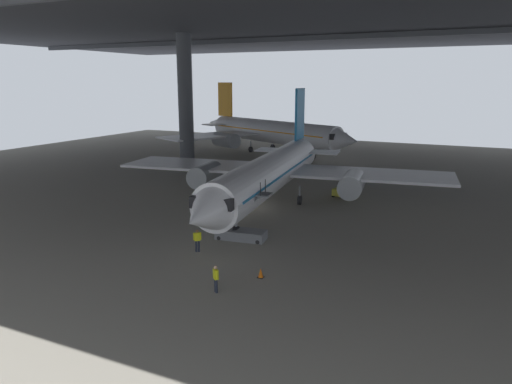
{
  "coord_description": "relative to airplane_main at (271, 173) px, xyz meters",
  "views": [
    {
      "loc": [
        18.21,
        -38.41,
        11.29
      ],
      "look_at": [
        1.74,
        -3.69,
        2.43
      ],
      "focal_mm": 33.66,
      "sensor_mm": 36.0,
      "label": 1
    }
  ],
  "objects": [
    {
      "name": "hangar_structure",
      "position": [
        -1.28,
        13.15,
        15.07
      ],
      "size": [
        121.0,
        99.0,
        19.01
      ],
      "color": "#4C4F54",
      "rests_on": "ground_plane"
    },
    {
      "name": "airplane_main",
      "position": [
        0.0,
        0.0,
        0.0
      ],
      "size": [
        32.48,
        33.39,
        10.59
      ],
      "color": "white",
      "rests_on": "ground_plane"
    },
    {
      "name": "boarding_stairs",
      "position": [
        1.74,
        -9.15,
        -2.57
      ],
      "size": [
        4.17,
        1.96,
        4.48
      ],
      "color": "slate",
      "rests_on": "ground_plane"
    },
    {
      "name": "crew_worker_near_nose",
      "position": [
        4.57,
        -17.87,
        -2.41
      ],
      "size": [
        0.44,
        0.4,
        1.55
      ],
      "color": "#232838",
      "rests_on": "ground_plane"
    },
    {
      "name": "ground_plane",
      "position": [
        -1.17,
        -0.6,
        -3.29
      ],
      "size": [
        110.0,
        110.0,
        0.0
      ],
      "primitive_type": "plane",
      "color": "gray"
    },
    {
      "name": "traffic_cone_orange",
      "position": [
        5.96,
        -15.01,
        -3.0
      ],
      "size": [
        0.36,
        0.36,
        0.6
      ],
      "color": "black",
      "rests_on": "ground_plane"
    },
    {
      "name": "baggage_tug",
      "position": [
        4.74,
        7.15,
        -2.76
      ],
      "size": [
        1.68,
        2.4,
        0.9
      ],
      "color": "yellow",
      "rests_on": "ground_plane"
    },
    {
      "name": "crew_worker_by_stairs",
      "position": [
        0.22,
        -12.82,
        -2.4
      ],
      "size": [
        0.44,
        0.4,
        1.57
      ],
      "color": "#232838",
      "rests_on": "ground_plane"
    },
    {
      "name": "airplane_distant",
      "position": [
        -14.37,
        32.49,
        0.1
      ],
      "size": [
        33.46,
        33.55,
        11.15
      ],
      "color": "white",
      "rests_on": "ground_plane"
    }
  ]
}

